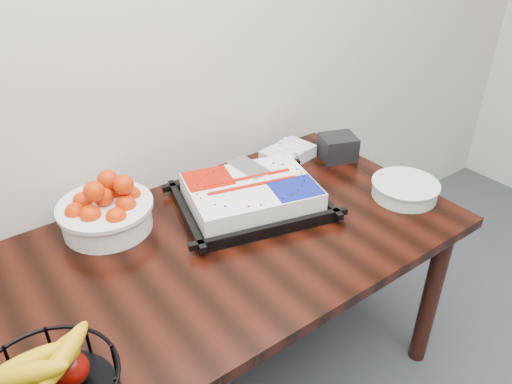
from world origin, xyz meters
TOP-DOWN VIEW (x-y plane):
  - table at (0.00, 2.00)m, footprint 1.80×0.90m
  - cake_tray at (0.27, 2.11)m, footprint 0.60×0.52m
  - tangerine_bowl at (-0.20, 2.30)m, footprint 0.32×0.32m
  - plate_stack at (0.79, 1.82)m, footprint 0.25×0.25m
  - fork_bag at (0.62, 2.31)m, footprint 0.24×0.18m
  - napkin_box at (0.80, 2.20)m, footprint 0.18×0.17m

SIDE VIEW (x-z plane):
  - table at x=0.00m, z-range 0.29..1.04m
  - fork_bag at x=0.62m, z-range 0.75..0.81m
  - plate_stack at x=0.79m, z-range 0.75..0.81m
  - cake_tray at x=0.27m, z-range 0.75..0.85m
  - napkin_box at x=0.80m, z-range 0.75..0.85m
  - tangerine_bowl at x=-0.20m, z-range 0.74..0.94m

